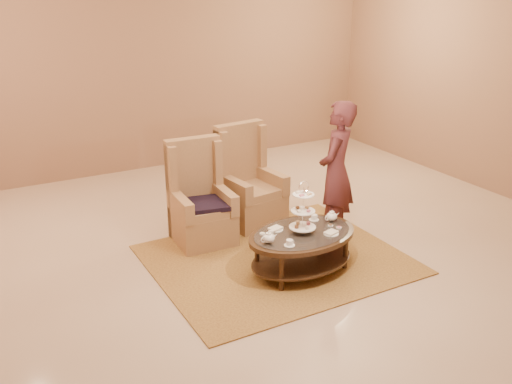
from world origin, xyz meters
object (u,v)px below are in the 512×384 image
armchair_left (200,207)px  tea_table (302,239)px  person (336,172)px  armchair_right (248,190)px

armchair_left → tea_table: bearing=-60.9°
person → armchair_left: bearing=-64.2°
armchair_left → person: size_ratio=0.72×
tea_table → armchair_right: (0.14, 1.49, 0.05)m
armchair_right → armchair_left: bearing=-170.8°
tea_table → person: person is taller
armchair_right → person: 1.25m
armchair_right → person: size_ratio=0.75×
tea_table → armchair_right: 1.50m
tea_table → armchair_left: armchair_left is taller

